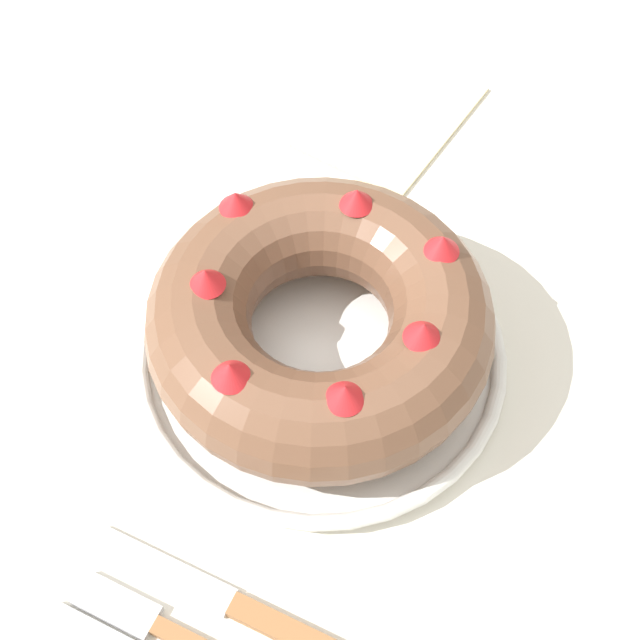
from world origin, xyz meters
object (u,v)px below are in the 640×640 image
at_px(serving_dish, 320,356).
at_px(napkin, 391,117).
at_px(bundt_cake, 320,319).
at_px(cake_knife, 236,606).

bearing_deg(serving_dish, napkin, 11.37).
bearing_deg(napkin, bundt_cake, -168.63).
height_order(cake_knife, napkin, cake_knife).
bearing_deg(serving_dish, cake_knife, -170.81).
height_order(bundt_cake, napkin, bundt_cake).
xyz_separation_m(serving_dish, bundt_cake, (-0.00, -0.00, 0.05)).
distance_m(serving_dish, bundt_cake, 0.05).
height_order(serving_dish, napkin, serving_dish).
distance_m(cake_knife, napkin, 0.48).
bearing_deg(napkin, cake_knife, -169.53).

